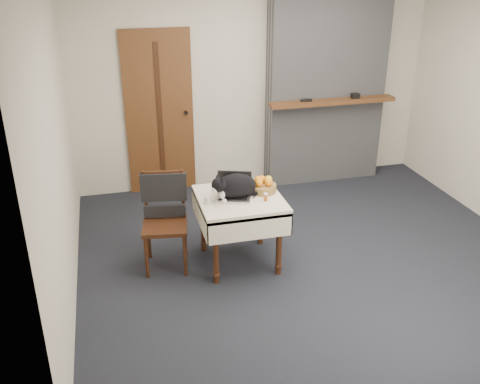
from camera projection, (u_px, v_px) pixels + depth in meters
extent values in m
plane|color=black|center=(306.00, 253.00, 5.43)|extent=(4.50, 4.50, 0.00)
cube|color=beige|center=(254.00, 83.00, 6.65)|extent=(4.50, 0.02, 2.60)
cube|color=beige|center=(57.00, 152.00, 4.38)|extent=(0.02, 4.00, 2.60)
cube|color=brown|center=(159.00, 113.00, 6.48)|extent=(0.82, 0.05, 2.00)
cube|color=#3A2010|center=(160.00, 114.00, 6.45)|extent=(0.06, 0.01, 1.70)
cylinder|color=black|center=(186.00, 113.00, 6.51)|extent=(0.04, 0.06, 0.04)
cube|color=gray|center=(326.00, 81.00, 6.72)|extent=(1.50, 0.30, 2.60)
cube|color=brown|center=(333.00, 102.00, 6.59)|extent=(1.62, 0.18, 0.05)
cube|color=black|center=(306.00, 100.00, 6.50)|extent=(0.14, 0.04, 0.03)
cube|color=black|center=(355.00, 96.00, 6.64)|extent=(0.10, 0.07, 0.06)
cylinder|color=#3A2010|center=(216.00, 252.00, 4.82)|extent=(0.06, 0.06, 0.64)
sphere|color=#3A2010|center=(216.00, 275.00, 4.92)|extent=(0.07, 0.07, 0.07)
cylinder|color=#3A2010|center=(279.00, 244.00, 4.96)|extent=(0.06, 0.06, 0.64)
sphere|color=#3A2010|center=(278.00, 266.00, 5.06)|extent=(0.07, 0.07, 0.07)
cylinder|color=#3A2010|center=(203.00, 222.00, 5.35)|extent=(0.06, 0.06, 0.64)
sphere|color=#3A2010|center=(204.00, 243.00, 5.45)|extent=(0.07, 0.07, 0.07)
cylinder|color=#3A2010|center=(261.00, 216.00, 5.49)|extent=(0.06, 0.06, 0.64)
sphere|color=#3A2010|center=(260.00, 236.00, 5.59)|extent=(0.07, 0.07, 0.07)
cube|color=beige|center=(240.00, 200.00, 5.01)|extent=(0.78, 0.78, 0.06)
cube|color=beige|center=(251.00, 229.00, 4.72)|extent=(0.78, 0.01, 0.22)
cube|color=beige|center=(230.00, 194.00, 5.40)|extent=(0.78, 0.01, 0.22)
cube|color=beige|center=(200.00, 215.00, 4.97)|extent=(0.01, 0.78, 0.22)
cube|color=beige|center=(278.00, 206.00, 5.14)|extent=(0.01, 0.78, 0.22)
cube|color=#B7B7BC|center=(234.00, 198.00, 4.96)|extent=(0.37, 0.31, 0.02)
cube|color=black|center=(234.00, 197.00, 4.95)|extent=(0.30, 0.23, 0.00)
cube|color=black|center=(235.00, 181.00, 5.03)|extent=(0.32, 0.16, 0.22)
cube|color=#95BFDB|center=(235.00, 181.00, 5.03)|extent=(0.29, 0.14, 0.20)
ellipsoid|color=black|center=(236.00, 186.00, 4.94)|extent=(0.42, 0.33, 0.24)
ellipsoid|color=black|center=(246.00, 185.00, 5.01)|extent=(0.25, 0.26, 0.19)
sphere|color=black|center=(219.00, 185.00, 4.82)|extent=(0.17, 0.17, 0.13)
ellipsoid|color=white|center=(215.00, 189.00, 4.81)|extent=(0.08, 0.09, 0.07)
ellipsoid|color=white|center=(222.00, 194.00, 4.88)|extent=(0.08, 0.09, 0.09)
cone|color=black|center=(222.00, 179.00, 4.77)|extent=(0.06, 0.06, 0.06)
cone|color=black|center=(217.00, 176.00, 4.83)|extent=(0.06, 0.06, 0.06)
cylinder|color=black|center=(257.00, 193.00, 5.02)|extent=(0.20, 0.04, 0.04)
sphere|color=white|center=(224.00, 201.00, 4.87)|extent=(0.04, 0.04, 0.04)
sphere|color=white|center=(219.00, 198.00, 4.93)|extent=(0.04, 0.04, 0.04)
cylinder|color=silver|center=(207.00, 200.00, 4.86)|extent=(0.06, 0.06, 0.07)
cylinder|color=#9F4713|center=(266.00, 198.00, 4.91)|extent=(0.03, 0.03, 0.06)
cylinder|color=white|center=(266.00, 194.00, 4.90)|extent=(0.04, 0.04, 0.01)
cylinder|color=olive|center=(263.00, 188.00, 5.10)|extent=(0.25, 0.25, 0.07)
sphere|color=orange|center=(259.00, 183.00, 5.04)|extent=(0.07, 0.07, 0.07)
sphere|color=orange|center=(269.00, 182.00, 5.05)|extent=(0.07, 0.07, 0.07)
sphere|color=orange|center=(262.00, 179.00, 5.12)|extent=(0.07, 0.07, 0.07)
sphere|color=gold|center=(268.00, 179.00, 5.12)|extent=(0.07, 0.07, 0.07)
sphere|color=orange|center=(258.00, 180.00, 5.10)|extent=(0.07, 0.07, 0.07)
cube|color=black|center=(257.00, 191.00, 5.11)|extent=(0.13, 0.10, 0.01)
cube|color=#3A2010|center=(165.00, 226.00, 5.02)|extent=(0.47, 0.47, 0.04)
cylinder|color=#3A2010|center=(146.00, 257.00, 4.94)|extent=(0.04, 0.04, 0.44)
cylinder|color=#3A2010|center=(185.00, 255.00, 4.97)|extent=(0.04, 0.04, 0.44)
cylinder|color=#3A2010|center=(149.00, 238.00, 5.26)|extent=(0.04, 0.04, 0.44)
cylinder|color=#3A2010|center=(185.00, 236.00, 5.29)|extent=(0.04, 0.04, 0.44)
cylinder|color=#3A2010|center=(145.00, 195.00, 5.07)|extent=(0.04, 0.04, 0.49)
cylinder|color=#3A2010|center=(183.00, 193.00, 5.10)|extent=(0.04, 0.04, 0.49)
cube|color=#3A2010|center=(163.00, 185.00, 5.04)|extent=(0.36, 0.08, 0.28)
cube|color=black|center=(164.00, 187.00, 5.04)|extent=(0.44, 0.13, 0.28)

